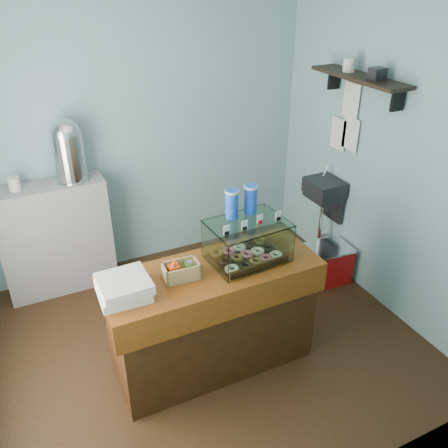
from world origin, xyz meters
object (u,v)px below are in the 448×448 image
red_cooler (327,263)px  display_case (246,238)px  counter (213,318)px  coffee_urn (68,149)px

red_cooler → display_case: bearing=-153.8°
red_cooler → counter: bearing=-156.2°
display_case → coffee_urn: (-0.96, 1.54, 0.33)m
counter → red_cooler: size_ratio=3.45×
coffee_urn → red_cooler: bearing=-26.2°
counter → red_cooler: bearing=19.5°
counter → red_cooler: counter is taller
display_case → red_cooler: size_ratio=1.26×
display_case → red_cooler: 1.55m
counter → display_case: (0.30, 0.05, 0.61)m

